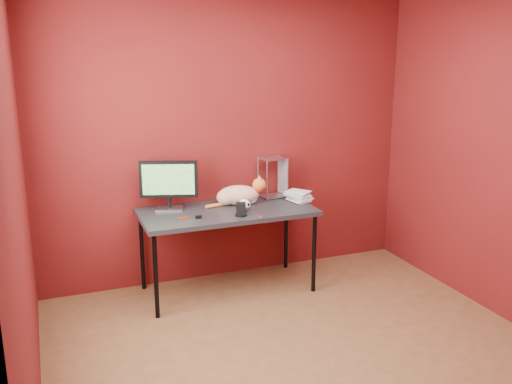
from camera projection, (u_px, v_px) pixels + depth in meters
name	position (u px, v px, depth m)	size (l,w,h in m)	color
room	(317.00, 159.00, 3.57)	(3.52, 3.52, 2.61)	brown
desk	(227.00, 215.00, 4.94)	(1.50, 0.70, 0.75)	black
monitor	(169.00, 183.00, 4.88)	(0.48, 0.22, 0.43)	#A2A2A6
cat	(239.00, 195.00, 5.07)	(0.56, 0.27, 0.26)	#C55F29
skull_mug	(244.00, 205.00, 4.88)	(0.11, 0.11, 0.10)	white
speaker	(241.00, 210.00, 4.74)	(0.10, 0.10, 0.11)	black
book_stack	(293.00, 147.00, 5.03)	(0.24, 0.25, 1.02)	beige
wire_rack	(273.00, 177.00, 5.29)	(0.24, 0.20, 0.38)	#A2A2A6
pocket_knife	(183.00, 218.00, 4.67)	(0.08, 0.02, 0.02)	#9C250C
black_gadget	(198.00, 217.00, 4.68)	(0.05, 0.03, 0.02)	black
washer	(262.00, 216.00, 4.74)	(0.05, 0.05, 0.00)	#A2A2A6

